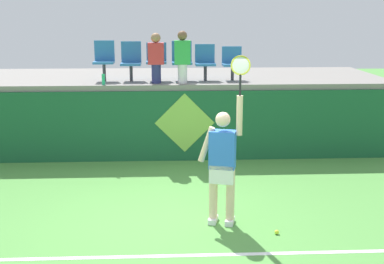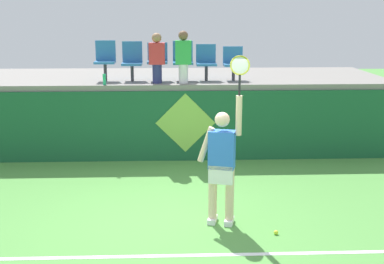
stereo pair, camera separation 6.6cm
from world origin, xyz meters
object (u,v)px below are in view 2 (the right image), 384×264
at_px(stadium_chair_3, 183,59).
at_px(stadium_chair_0, 105,58).
at_px(stadium_chair_2, 158,59).
at_px(stadium_chair_4, 206,61).
at_px(tennis_ball, 276,232).
at_px(spectator_0, 183,56).
at_px(spectator_1, 157,57).
at_px(stadium_chair_5, 233,62).
at_px(stadium_chair_1, 132,60).
at_px(tennis_player, 222,162).
at_px(water_bottle, 104,79).

bearing_deg(stadium_chair_3, stadium_chair_0, -179.96).
xyz_separation_m(stadium_chair_2, stadium_chair_4, (1.08, 0.00, -0.04)).
distance_m(tennis_ball, spectator_0, 4.77).
xyz_separation_m(stadium_chair_0, spectator_0, (1.71, -0.43, 0.09)).
bearing_deg(spectator_1, stadium_chair_0, 159.91).
height_order(stadium_chair_2, stadium_chair_3, stadium_chair_3).
bearing_deg(stadium_chair_5, stadium_chair_1, 179.76).
bearing_deg(stadium_chair_5, tennis_ball, -88.49).
bearing_deg(stadium_chair_3, spectator_0, -90.00).
xyz_separation_m(stadium_chair_3, spectator_1, (-0.56, -0.42, 0.08)).
relative_size(spectator_0, spectator_1, 1.04).
bearing_deg(tennis_player, water_bottle, 122.08).
relative_size(stadium_chair_3, spectator_1, 0.81).
distance_m(stadium_chair_5, spectator_1, 1.74).
bearing_deg(spectator_1, tennis_player, -73.96).
distance_m(stadium_chair_2, stadium_chair_5, 1.68).
relative_size(stadium_chair_0, spectator_1, 0.83).
height_order(stadium_chair_1, stadium_chair_2, stadium_chair_1).
bearing_deg(stadium_chair_2, stadium_chair_0, 179.76).
bearing_deg(tennis_player, stadium_chair_3, 96.81).
distance_m(stadium_chair_0, stadium_chair_5, 2.83).
relative_size(tennis_player, stadium_chair_4, 3.22).
distance_m(stadium_chair_3, stadium_chair_4, 0.52).
distance_m(stadium_chair_0, stadium_chair_4, 2.23).
bearing_deg(tennis_ball, stadium_chair_0, 123.29).
xyz_separation_m(stadium_chair_0, spectator_1, (1.15, -0.42, 0.07)).
distance_m(water_bottle, spectator_1, 1.21).
relative_size(water_bottle, stadium_chair_1, 0.27).
bearing_deg(stadium_chair_2, stadium_chair_5, -0.06).
bearing_deg(water_bottle, stadium_chair_5, 12.65).
relative_size(tennis_player, spectator_0, 2.30).
bearing_deg(spectator_0, stadium_chair_4, 39.42).
height_order(water_bottle, spectator_1, spectator_1).
bearing_deg(water_bottle, stadium_chair_2, 29.63).
relative_size(stadium_chair_1, spectator_1, 0.81).
relative_size(tennis_player, water_bottle, 11.09).
height_order(stadium_chair_2, stadium_chair_4, stadium_chair_2).
distance_m(stadium_chair_1, spectator_1, 0.71).
xyz_separation_m(tennis_player, stadium_chair_5, (0.64, 4.05, 1.07)).
xyz_separation_m(tennis_ball, stadium_chair_2, (-1.80, 4.49, 2.07)).
distance_m(water_bottle, stadium_chair_5, 2.87).
xyz_separation_m(water_bottle, stadium_chair_1, (0.54, 0.63, 0.35)).
xyz_separation_m(stadium_chair_1, spectator_0, (1.12, -0.43, 0.12)).
bearing_deg(stadium_chair_3, tennis_player, -83.19).
bearing_deg(stadium_chair_1, spectator_1, -37.05).
xyz_separation_m(spectator_0, spectator_1, (-0.56, 0.01, -0.02)).
distance_m(tennis_player, stadium_chair_1, 4.51).
xyz_separation_m(stadium_chair_0, stadium_chair_2, (1.15, -0.00, -0.02)).
distance_m(water_bottle, stadium_chair_1, 0.90).
xyz_separation_m(tennis_player, stadium_chair_4, (0.03, 4.05, 1.09)).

